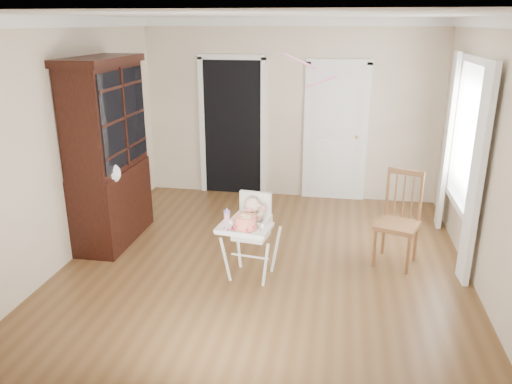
% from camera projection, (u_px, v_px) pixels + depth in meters
% --- Properties ---
extents(floor, '(5.00, 5.00, 0.00)m').
position_uv_depth(floor, '(264.00, 265.00, 5.70)').
color(floor, brown).
rests_on(floor, ground).
extents(ceiling, '(5.00, 5.00, 0.00)m').
position_uv_depth(ceiling, '(266.00, 15.00, 4.83)').
color(ceiling, white).
rests_on(ceiling, wall_back).
extents(wall_back, '(4.50, 0.00, 4.50)m').
position_uv_depth(wall_back, '(290.00, 111.00, 7.60)').
color(wall_back, beige).
rests_on(wall_back, floor).
extents(wall_left, '(0.00, 5.00, 5.00)m').
position_uv_depth(wall_left, '(68.00, 142.00, 5.63)').
color(wall_left, beige).
rests_on(wall_left, floor).
extents(wall_right, '(0.00, 5.00, 5.00)m').
position_uv_depth(wall_right, '(491.00, 160.00, 4.90)').
color(wall_right, beige).
rests_on(wall_right, floor).
extents(crown_molding, '(4.50, 5.00, 0.12)m').
position_uv_depth(crown_molding, '(266.00, 21.00, 4.85)').
color(crown_molding, white).
rests_on(crown_molding, ceiling).
extents(doorway, '(1.06, 0.05, 2.22)m').
position_uv_depth(doorway, '(233.00, 125.00, 7.81)').
color(doorway, black).
rests_on(doorway, wall_back).
extents(closet_door, '(0.96, 0.09, 2.13)m').
position_uv_depth(closet_door, '(335.00, 134.00, 7.57)').
color(closet_door, white).
rests_on(closet_door, wall_back).
extents(window_right, '(0.13, 1.84, 2.30)m').
position_uv_depth(window_right, '(464.00, 147.00, 5.68)').
color(window_right, white).
rests_on(window_right, wall_right).
extents(high_chair, '(0.61, 0.73, 0.94)m').
position_uv_depth(high_chair, '(251.00, 227.00, 5.27)').
color(high_chair, white).
rests_on(high_chair, floor).
extents(baby, '(0.26, 0.21, 0.38)m').
position_uv_depth(baby, '(252.00, 215.00, 5.25)').
color(baby, beige).
rests_on(baby, high_chair).
extents(cake, '(0.28, 0.28, 0.13)m').
position_uv_depth(cake, '(245.00, 222.00, 5.03)').
color(cake, silver).
rests_on(cake, high_chair).
extents(sippy_cup, '(0.07, 0.07, 0.16)m').
position_uv_depth(sippy_cup, '(227.00, 216.00, 5.18)').
color(sippy_cup, pink).
rests_on(sippy_cup, high_chair).
extents(china_cabinet, '(0.60, 1.34, 2.26)m').
position_uv_depth(china_cabinet, '(108.00, 153.00, 6.03)').
color(china_cabinet, black).
rests_on(china_cabinet, floor).
extents(dining_chair, '(0.56, 0.56, 1.07)m').
position_uv_depth(dining_chair, '(398.00, 222.00, 5.62)').
color(dining_chair, brown).
rests_on(dining_chair, floor).
extents(streamer, '(0.41, 0.32, 0.15)m').
position_uv_depth(streamer, '(300.00, 61.00, 5.58)').
color(streamer, '#FF93C5').
rests_on(streamer, ceiling).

